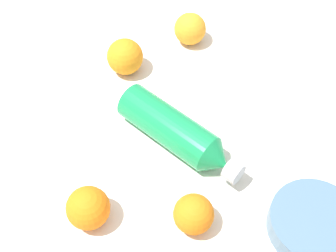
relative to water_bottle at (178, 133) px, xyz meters
The scene contains 7 objects.
ground_plane 0.08m from the water_bottle, 107.19° to the left, with size 2.40×2.40×0.00m, color silver.
water_bottle is the anchor object (origin of this frame).
orange_0 0.17m from the water_bottle, behind, with size 0.07×0.07×0.07m, color orange.
orange_1 0.22m from the water_bottle, 127.04° to the left, with size 0.07×0.07×0.07m, color orange.
orange_2 0.23m from the water_bottle, 19.60° to the left, with size 0.08×0.08×0.08m, color orange.
orange_4 0.30m from the water_bottle, 15.28° to the right, with size 0.07×0.07×0.07m, color orange.
ceramic_bowl 0.29m from the water_bottle, 137.15° to the right, with size 0.15×0.15×0.04m, color slate.
Camera 1 is at (-0.47, 0.03, 0.71)m, focal length 47.91 mm.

